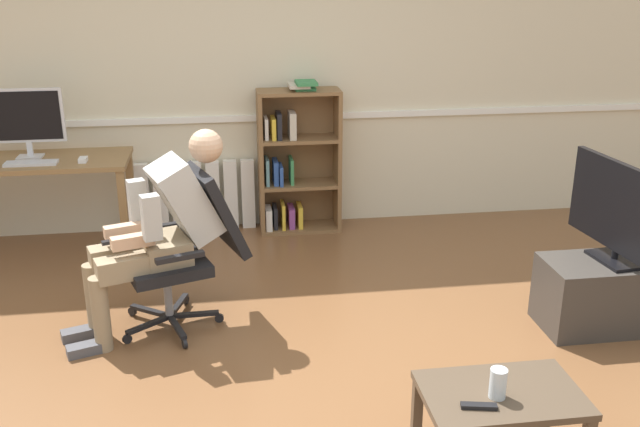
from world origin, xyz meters
The scene contains 15 objects.
ground_plane centered at (0.00, 0.00, 0.00)m, with size 18.00×18.00×0.00m, color brown.
back_wall centered at (0.00, 2.65, 1.35)m, with size 12.00×0.13×2.70m.
computer_desk centered at (-1.75, 2.15, 0.65)m, with size 1.30×0.59×0.76m.
imac_monitor centered at (-1.81, 2.23, 1.05)m, with size 0.54×0.14×0.51m.
keyboard centered at (-1.76, 2.01, 0.77)m, with size 0.36×0.12×0.02m, color silver.
computer_mouse centered at (-1.41, 2.03, 0.77)m, with size 0.06×0.10×0.03m, color white.
bookshelf centered at (0.17, 2.44, 0.58)m, with size 0.66×0.29×1.24m.
radiator centered at (-0.64, 2.54, 0.29)m, with size 0.96×0.08×0.58m.
office_chair centered at (-0.64, 0.93, 0.52)m, with size 0.81×0.67×0.97m.
person_seated centered at (-0.80, 0.87, 0.65)m, with size 1.02×0.61×1.21m.
tv_stand centered at (1.88, 0.50, 0.22)m, with size 0.82×0.41×0.43m.
tv_screen centered at (1.88, 0.50, 0.74)m, with size 0.23×0.93×0.59m.
coffee_table centered at (0.73, -0.63, 0.32)m, with size 0.69×0.44×0.38m.
drinking_glass centered at (0.69, -0.67, 0.45)m, with size 0.07×0.07×0.13m, color silver.
spare_remote centered at (0.59, -0.73, 0.39)m, with size 0.04×0.15×0.02m, color black.
Camera 1 is at (-0.42, -3.12, 2.14)m, focal length 39.98 mm.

